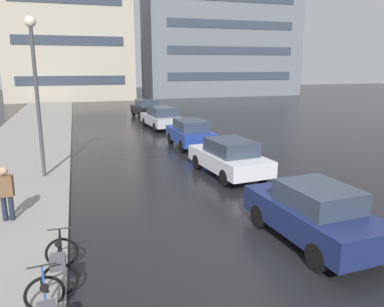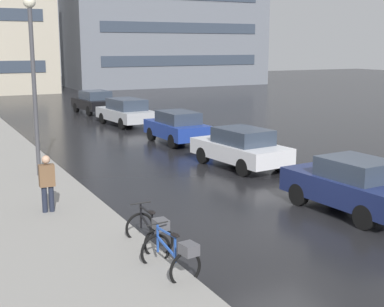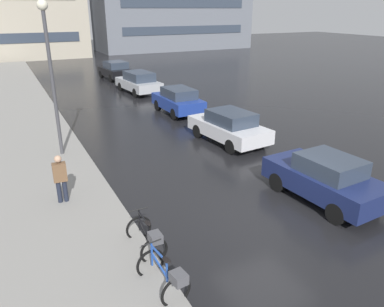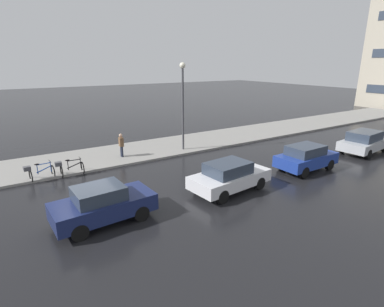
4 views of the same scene
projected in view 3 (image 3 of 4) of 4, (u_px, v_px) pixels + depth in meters
The scene contains 11 objects.
ground_plane at pixel (268, 220), 10.96m from camera, with size 140.00×140.00×0.00m, color black.
sidewalk_kerb at pixel (21, 145), 16.72m from camera, with size 4.80×60.00×0.14m, color gray.
bicycle_nearest at pixel (166, 276), 7.93m from camera, with size 0.85×1.48×0.98m.
bicycle_second at pixel (148, 238), 9.26m from camera, with size 0.71×1.44×0.97m.
car_navy at pixel (325, 178), 11.82m from camera, with size 2.02×4.01×1.53m.
car_white at pixel (229, 126), 17.04m from camera, with size 2.24×4.26×1.49m.
car_blue at pixel (178, 100), 21.78m from camera, with size 1.84×3.80×1.51m.
car_silver at pixel (139, 82), 27.09m from camera, with size 2.30×4.43×1.54m.
car_black at pixel (116, 70), 32.38m from camera, with size 2.30×3.99×1.53m.
pedestrian at pixel (60, 178), 11.43m from camera, with size 0.41×0.26×1.69m.
streetlamp at pixel (50, 60), 14.19m from camera, with size 0.40×0.40×6.10m.
Camera 3 is at (-6.29, -7.47, 5.79)m, focal length 35.00 mm.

